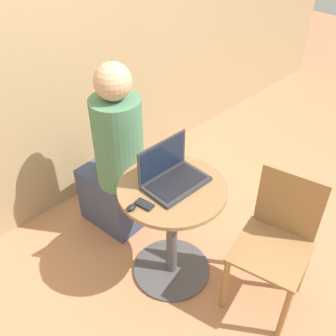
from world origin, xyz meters
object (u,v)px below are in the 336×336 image
at_px(cell_phone, 144,204).
at_px(person_seated, 116,165).
at_px(laptop, 172,175).
at_px(chair_empty, 276,242).

height_order(cell_phone, person_seated, person_seated).
xyz_separation_m(cell_phone, person_seated, (0.25, 0.58, -0.19)).
relative_size(laptop, chair_empty, 0.42).
bearing_deg(chair_empty, person_seated, 103.56).
relative_size(laptop, cell_phone, 3.33).
bearing_deg(cell_phone, person_seated, 66.39).
xyz_separation_m(laptop, person_seated, (0.01, 0.54, -0.23)).
distance_m(cell_phone, person_seated, 0.65).
xyz_separation_m(laptop, cell_phone, (-0.24, -0.03, -0.04)).
bearing_deg(person_seated, chair_empty, -76.44).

